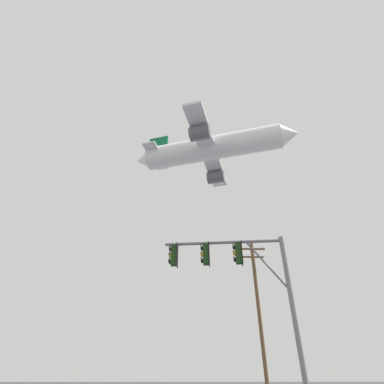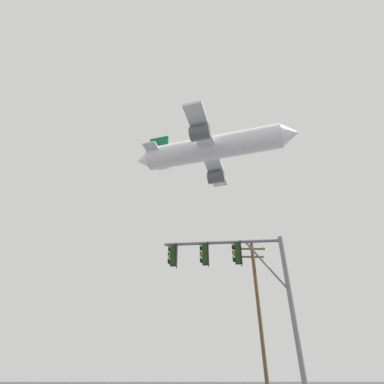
{
  "view_description": "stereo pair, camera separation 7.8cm",
  "coord_description": "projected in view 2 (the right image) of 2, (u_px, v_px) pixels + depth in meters",
  "views": [
    {
      "loc": [
        0.88,
        -3.06,
        1.37
      ],
      "look_at": [
        1.46,
        20.26,
        15.91
      ],
      "focal_mm": 27.52,
      "sensor_mm": 36.0,
      "label": 1
    },
    {
      "loc": [
        0.96,
        -3.07,
        1.37
      ],
      "look_at": [
        1.46,
        20.26,
        15.91
      ],
      "focal_mm": 27.52,
      "sensor_mm": 36.0,
      "label": 2
    }
  ],
  "objects": [
    {
      "name": "utility_pole",
      "position": [
        259.0,
        307.0,
        22.36
      ],
      "size": [
        2.2,
        0.28,
        10.92
      ],
      "color": "brown",
      "rests_on": "ground"
    },
    {
      "name": "airplane",
      "position": [
        212.0,
        149.0,
        52.57
      ],
      "size": [
        29.25,
        22.6,
        8.07
      ],
      "color": "white"
    },
    {
      "name": "signal_pole_near",
      "position": [
        237.0,
        273.0,
        12.28
      ],
      "size": [
        5.2,
        0.87,
        6.53
      ],
      "color": "slate",
      "rests_on": "ground"
    }
  ]
}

